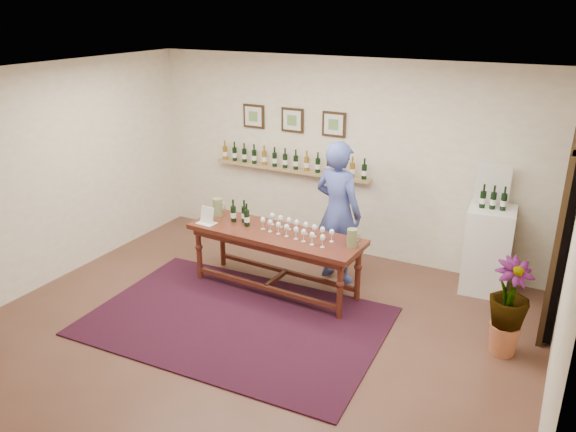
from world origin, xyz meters
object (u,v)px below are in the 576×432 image
at_px(tasting_table, 275,241).
at_px(person, 338,212).
at_px(display_pedestal, 487,250).
at_px(potted_plant, 508,308).

distance_m(tasting_table, person, 0.91).
xyz_separation_m(tasting_table, display_pedestal, (2.37, 1.24, -0.12)).
relative_size(potted_plant, person, 0.49).
bearing_deg(potted_plant, person, 160.40).
height_order(tasting_table, person, person).
height_order(tasting_table, potted_plant, potted_plant).
distance_m(display_pedestal, person, 1.94).
bearing_deg(potted_plant, tasting_table, 177.27).
bearing_deg(tasting_table, potted_plant, 0.03).
relative_size(display_pedestal, potted_plant, 1.20).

